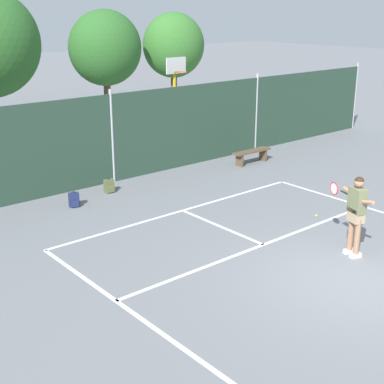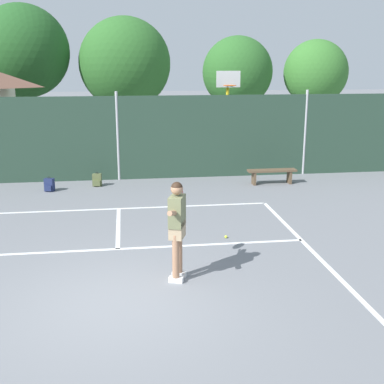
% 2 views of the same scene
% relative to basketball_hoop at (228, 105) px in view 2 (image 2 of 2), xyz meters
% --- Properties ---
extents(ground_plane, '(120.00, 120.00, 0.00)m').
position_rel_basketball_hoop_xyz_m(ground_plane, '(-4.14, -11.00, -2.31)').
color(ground_plane, slate).
extents(court_markings, '(8.30, 11.10, 0.01)m').
position_rel_basketball_hoop_xyz_m(court_markings, '(-4.14, -10.35, -2.31)').
color(court_markings, white).
rests_on(court_markings, ground).
extents(chainlink_fence, '(26.09, 0.09, 2.95)m').
position_rel_basketball_hoop_xyz_m(chainlink_fence, '(-4.14, -2.00, -0.91)').
color(chainlink_fence, '#284233').
rests_on(chainlink_fence, ground).
extents(basketball_hoop, '(0.90, 0.67, 3.55)m').
position_rel_basketball_hoop_xyz_m(basketball_hoop, '(0.00, 0.00, 0.00)').
color(basketball_hoop, yellow).
rests_on(basketball_hoop, ground).
extents(treeline_backdrop, '(25.60, 4.56, 6.77)m').
position_rel_basketball_hoop_xyz_m(treeline_backdrop, '(-6.11, 8.85, 1.53)').
color(treeline_backdrop, brown).
rests_on(treeline_backdrop, ground).
extents(tennis_player, '(0.45, 1.40, 1.85)m').
position_rel_basketball_hoop_xyz_m(tennis_player, '(-3.03, -10.20, -1.20)').
color(tennis_player, silver).
rests_on(tennis_player, ground).
extents(tennis_ball, '(0.07, 0.07, 0.07)m').
position_rel_basketball_hoop_xyz_m(tennis_ball, '(-1.70, -8.17, -2.28)').
color(tennis_ball, '#CCE033').
rests_on(tennis_ball, ground).
extents(backpack_navy, '(0.32, 0.30, 0.46)m').
position_rel_basketball_hoop_xyz_m(backpack_navy, '(-6.27, -3.29, -2.12)').
color(backpack_navy, navy).
rests_on(backpack_navy, ground).
extents(backpack_olive, '(0.30, 0.27, 0.46)m').
position_rel_basketball_hoop_xyz_m(backpack_olive, '(-4.84, -2.84, -2.12)').
color(backpack_olive, '#566038').
rests_on(backpack_olive, ground).
extents(courtside_bench, '(1.60, 0.36, 0.48)m').
position_rel_basketball_hoop_xyz_m(courtside_bench, '(0.82, -3.31, -1.95)').
color(courtside_bench, brown).
rests_on(courtside_bench, ground).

